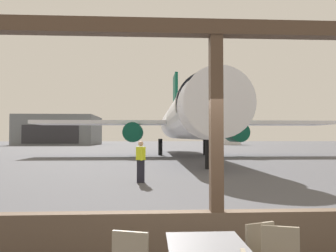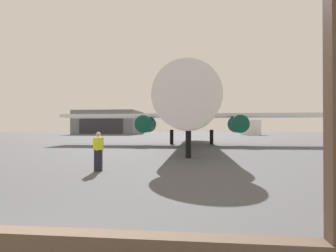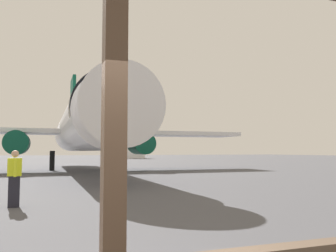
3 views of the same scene
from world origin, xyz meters
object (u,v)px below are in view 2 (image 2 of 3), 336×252
at_px(airplane, 191,112).
at_px(ground_crew_worker, 98,151).
at_px(fuel_storage_tank, 251,128).
at_px(distant_hangar, 110,123).

relative_size(airplane, ground_crew_worker, 18.06).
bearing_deg(fuel_storage_tank, distant_hangar, 173.14).
bearing_deg(fuel_storage_tank, ground_crew_worker, -106.54).
xyz_separation_m(airplane, fuel_storage_tank, (16.68, 51.37, -1.49)).
bearing_deg(ground_crew_worker, distant_hangar, 107.57).
bearing_deg(distant_hangar, airplane, -64.19).
relative_size(airplane, fuel_storage_tank, 5.21).
xyz_separation_m(ground_crew_worker, distant_hangar, (-23.56, 74.43, 2.86)).
distance_m(airplane, distant_hangar, 62.95).
height_order(airplane, fuel_storage_tank, airplane).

